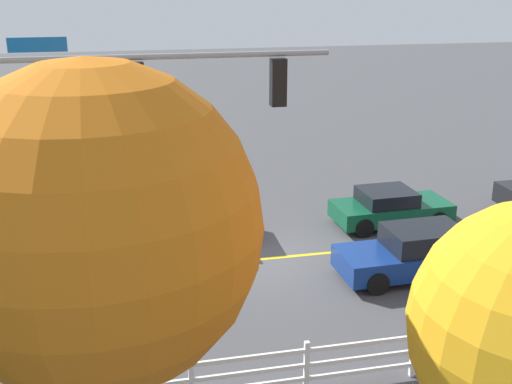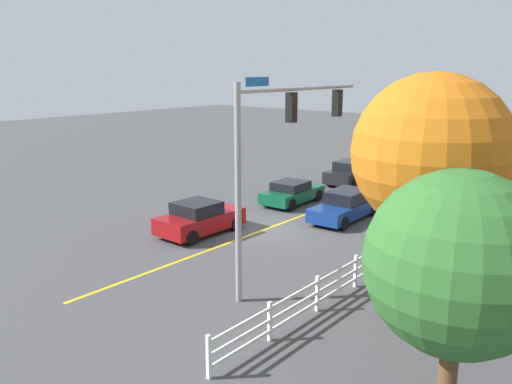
{
  "view_description": "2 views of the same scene",
  "coord_description": "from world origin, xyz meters",
  "px_view_note": "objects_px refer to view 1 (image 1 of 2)",
  "views": [
    {
      "loc": [
        3.92,
        17.08,
        8.11
      ],
      "look_at": [
        0.09,
        -0.4,
        2.03
      ],
      "focal_mm": 44.31,
      "sensor_mm": 36.0,
      "label": 1
    },
    {
      "loc": [
        18.01,
        14.59,
        7.33
      ],
      "look_at": [
        1.03,
        0.53,
        2.1
      ],
      "focal_mm": 36.94,
      "sensor_mm": 36.0,
      "label": 2
    }
  ],
  "objects_px": {
    "car_1": "(418,253)",
    "tree_0": "(97,227)",
    "car_2": "(390,208)",
    "car_0": "(185,220)"
  },
  "relations": [
    {
      "from": "car_1",
      "to": "tree_0",
      "type": "bearing_deg",
      "value": 39.34
    },
    {
      "from": "car_1",
      "to": "tree_0",
      "type": "distance_m",
      "value": 11.99
    },
    {
      "from": "car_2",
      "to": "car_1",
      "type": "bearing_deg",
      "value": -104.59
    },
    {
      "from": "car_0",
      "to": "tree_0",
      "type": "distance_m",
      "value": 12.25
    },
    {
      "from": "car_0",
      "to": "car_2",
      "type": "distance_m",
      "value": 7.05
    },
    {
      "from": "car_1",
      "to": "car_2",
      "type": "height_order",
      "value": "car_1"
    },
    {
      "from": "car_2",
      "to": "tree_0",
      "type": "relative_size",
      "value": 0.56
    },
    {
      "from": "car_0",
      "to": "car_2",
      "type": "bearing_deg",
      "value": 0.55
    },
    {
      "from": "car_0",
      "to": "car_1",
      "type": "bearing_deg",
      "value": -31.21
    },
    {
      "from": "car_0",
      "to": "tree_0",
      "type": "relative_size",
      "value": 0.56
    }
  ]
}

